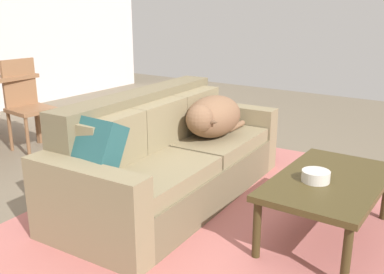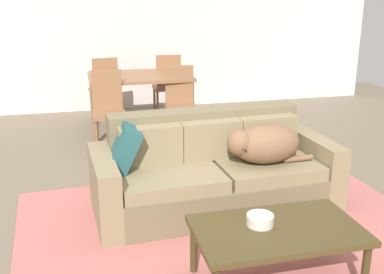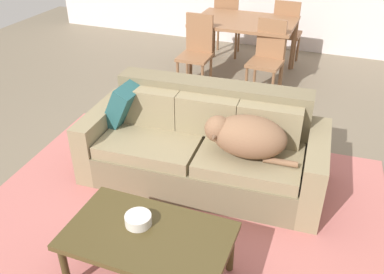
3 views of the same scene
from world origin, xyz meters
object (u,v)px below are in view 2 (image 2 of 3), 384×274
object	(u,v)px
coffee_table	(277,234)
dining_chair_near_left	(109,107)
dining_table	(140,80)
dining_chair_near_right	(180,101)
bowl_on_coffee_table	(260,220)
couch	(213,172)
dining_chair_far_left	(105,86)
throw_pillow_by_left_arm	(123,148)
dining_chair_far_right	(168,83)
dog_on_left_cushion	(263,144)

from	to	relation	value
coffee_table	dining_chair_near_left	bearing A→B (deg)	104.80
dining_table	dining_chair_near_right	size ratio (longest dim) A/B	1.42
bowl_on_coffee_table	dining_chair_near_left	distance (m)	3.17
coffee_table	dining_chair_near_right	xyz separation A→B (m)	(0.08, 3.22, 0.14)
couch	dining_chair_near_right	distance (m)	1.98
dining_chair_near_left	dining_chair_far_left	world-z (taller)	same
throw_pillow_by_left_arm	coffee_table	xyz separation A→B (m)	(0.84, -1.26, -0.23)
bowl_on_coffee_table	dining_chair_far_right	distance (m)	4.25
dining_table	bowl_on_coffee_table	bearing A→B (deg)	-85.85
bowl_on_coffee_table	dining_chair_near_right	world-z (taller)	dining_chair_near_right
dining_table	dining_chair_far_right	bearing A→B (deg)	48.52
coffee_table	couch	bearing A→B (deg)	92.68
throw_pillow_by_left_arm	dining_chair_near_left	bearing A→B (deg)	89.81
dog_on_left_cushion	dining_chair_far_right	size ratio (longest dim) A/B	0.81
throw_pillow_by_left_arm	dining_chair_near_left	size ratio (longest dim) A/B	0.42
dining_table	dining_chair_near_right	xyz separation A→B (m)	(0.44, -0.54, -0.19)
dining_table	dining_chair_far_left	size ratio (longest dim) A/B	1.43
dining_chair_near_left	dining_chair_far_right	xyz separation A→B (m)	(0.95, 1.16, 0.02)
throw_pillow_by_left_arm	dog_on_left_cushion	bearing A→B (deg)	-7.60
dog_on_left_cushion	coffee_table	world-z (taller)	dog_on_left_cushion
dog_on_left_cushion	bowl_on_coffee_table	bearing A→B (deg)	-116.09
dining_chair_far_right	dining_chair_near_right	bearing A→B (deg)	89.11
bowl_on_coffee_table	throw_pillow_by_left_arm	bearing A→B (deg)	121.75
throw_pillow_by_left_arm	coffee_table	world-z (taller)	throw_pillow_by_left_arm
couch	bowl_on_coffee_table	world-z (taller)	couch
dog_on_left_cushion	throw_pillow_by_left_arm	bearing A→B (deg)	169.13
coffee_table	dining_chair_near_right	size ratio (longest dim) A/B	1.13
couch	dining_chair_near_right	xyz separation A→B (m)	(0.14, 1.96, 0.20)
couch	coffee_table	distance (m)	1.26
couch	dining_chair_far_right	bearing A→B (deg)	83.34
dog_on_left_cushion	dining_chair_far_left	world-z (taller)	dining_chair_far_left
couch	dining_table	xyz separation A→B (m)	(-0.31, 2.50, 0.38)
couch	dining_chair_near_right	world-z (taller)	dining_chair_near_right
dining_chair_far_left	dining_chair_far_right	bearing A→B (deg)	167.79
couch	dining_table	bearing A→B (deg)	93.69
dining_table	dining_chair_near_right	distance (m)	0.72
bowl_on_coffee_table	dining_chair_near_left	size ratio (longest dim) A/B	0.19
dining_chair_near_left	dining_chair_near_right	bearing A→B (deg)	4.33
dining_chair_near_left	dining_chair_far_left	bearing A→B (deg)	88.32
throw_pillow_by_left_arm	dining_table	world-z (taller)	throw_pillow_by_left_arm
dining_table	dining_chair_near_left	xyz separation A→B (m)	(-0.47, -0.61, -0.20)
dining_table	dining_chair_near_left	distance (m)	0.79
dining_chair_near_left	throw_pillow_by_left_arm	bearing A→B (deg)	-90.31
dining_table	dining_chair_near_left	world-z (taller)	dining_chair_near_left
dog_on_left_cushion	throw_pillow_by_left_arm	xyz separation A→B (m)	(-1.18, 0.16, 0.00)
coffee_table	dining_chair_near_left	world-z (taller)	dining_chair_near_left
dog_on_left_cushion	couch	bearing A→B (deg)	155.91
couch	dog_on_left_cushion	bearing A→B (deg)	-24.09
throw_pillow_by_left_arm	dining_chair_near_left	xyz separation A→B (m)	(0.01, 1.89, -0.10)
dog_on_left_cushion	throw_pillow_by_left_arm	distance (m)	1.19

